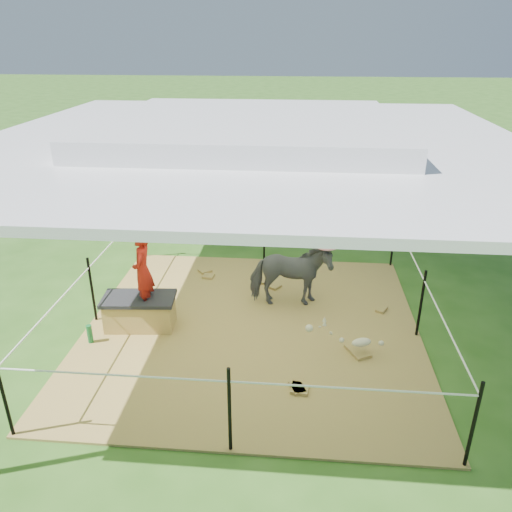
# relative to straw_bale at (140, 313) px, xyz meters

# --- Properties ---
(ground) EXTENTS (90.00, 90.00, 0.00)m
(ground) POSITION_rel_straw_bale_xyz_m (1.55, 0.11, -0.23)
(ground) COLOR #2D5919
(ground) RESTS_ON ground
(hay_patch) EXTENTS (4.60, 4.60, 0.03)m
(hay_patch) POSITION_rel_straw_bale_xyz_m (1.55, 0.11, -0.22)
(hay_patch) COLOR brown
(hay_patch) RESTS_ON ground
(canopy_tent) EXTENTS (6.30, 6.30, 2.90)m
(canopy_tent) POSITION_rel_straw_bale_xyz_m (1.55, 0.11, 2.46)
(canopy_tent) COLOR silver
(canopy_tent) RESTS_ON ground
(rope_fence) EXTENTS (4.54, 4.54, 1.00)m
(rope_fence) POSITION_rel_straw_bale_xyz_m (1.55, 0.11, 0.41)
(rope_fence) COLOR black
(rope_fence) RESTS_ON ground
(straw_bale) EXTENTS (0.96, 0.53, 0.41)m
(straw_bale) POSITION_rel_straw_bale_xyz_m (0.00, 0.00, 0.00)
(straw_bale) COLOR olive
(straw_bale) RESTS_ON hay_patch
(dark_cloth) EXTENTS (1.02, 0.59, 0.05)m
(dark_cloth) POSITION_rel_straw_bale_xyz_m (0.00, 0.00, 0.23)
(dark_cloth) COLOR black
(dark_cloth) RESTS_ON straw_bale
(woman) EXTENTS (0.30, 0.42, 1.11)m
(woman) POSITION_rel_straw_bale_xyz_m (0.10, 0.00, 0.76)
(woman) COLOR red
(woman) RESTS_ON straw_bale
(green_bottle) EXTENTS (0.08, 0.08, 0.26)m
(green_bottle) POSITION_rel_straw_bale_xyz_m (-0.55, -0.45, -0.08)
(green_bottle) COLOR #16672E
(green_bottle) RESTS_ON hay_patch
(pony) EXTENTS (1.23, 0.65, 1.00)m
(pony) POSITION_rel_straw_bale_xyz_m (2.06, 0.78, 0.30)
(pony) COLOR #46464B
(pony) RESTS_ON hay_patch
(pink_hat) EXTENTS (0.31, 0.31, 0.14)m
(pink_hat) POSITION_rel_straw_bale_xyz_m (2.06, 0.78, 0.87)
(pink_hat) COLOR pink
(pink_hat) RESTS_ON pony
(foal) EXTENTS (0.90, 0.69, 0.44)m
(foal) POSITION_rel_straw_bale_xyz_m (2.99, -0.44, 0.02)
(foal) COLOR beige
(foal) RESTS_ON hay_patch
(trash_barrel) EXTENTS (0.59, 0.59, 0.80)m
(trash_barrel) POSITION_rel_straw_bale_xyz_m (4.92, 6.67, 0.16)
(trash_barrel) COLOR blue
(trash_barrel) RESTS_ON ground
(picnic_table_near) EXTENTS (1.96, 1.58, 0.73)m
(picnic_table_near) POSITION_rel_straw_bale_xyz_m (3.55, 8.14, 0.13)
(picnic_table_near) COLOR #52331C
(picnic_table_near) RESTS_ON ground
(picnic_table_far) EXTENTS (1.97, 1.88, 0.67)m
(picnic_table_far) POSITION_rel_straw_bale_xyz_m (7.31, 9.88, 0.10)
(picnic_table_far) COLOR #56351D
(picnic_table_far) RESTS_ON ground
(distant_person) EXTENTS (0.67, 0.58, 1.20)m
(distant_person) POSITION_rel_straw_bale_xyz_m (3.43, 7.44, 0.36)
(distant_person) COLOR teal
(distant_person) RESTS_ON ground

